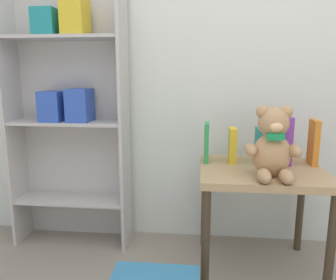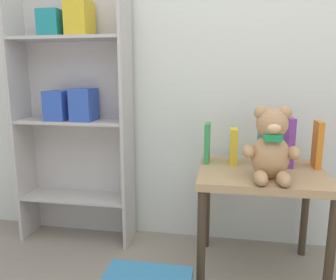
# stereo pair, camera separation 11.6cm
# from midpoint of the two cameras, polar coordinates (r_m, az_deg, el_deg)

# --- Properties ---
(wall_back) EXTENTS (4.80, 0.06, 2.50)m
(wall_back) POSITION_cam_midpoint_polar(r_m,az_deg,el_deg) (2.01, 11.53, 17.67)
(wall_back) COLOR silver
(wall_back) RESTS_ON ground_plane
(bookshelf_side) EXTENTS (0.69, 0.23, 1.49)m
(bookshelf_side) POSITION_cam_midpoint_polar(r_m,az_deg,el_deg) (2.05, -18.27, 5.46)
(bookshelf_side) COLOR #BCB7B2
(bookshelf_side) RESTS_ON ground_plane
(display_table) EXTENTS (0.61, 0.52, 0.56)m
(display_table) POSITION_cam_midpoint_polar(r_m,az_deg,el_deg) (1.72, 13.99, -7.45)
(display_table) COLOR tan
(display_table) RESTS_ON ground_plane
(teddy_bear) EXTENTS (0.25, 0.23, 0.33)m
(teddy_bear) POSITION_cam_midpoint_polar(r_m,az_deg,el_deg) (1.54, 15.74, -0.89)
(teddy_bear) COLOR tan
(teddy_bear) RESTS_ON display_table
(book_standing_green) EXTENTS (0.03, 0.11, 0.21)m
(book_standing_green) POSITION_cam_midpoint_polar(r_m,az_deg,el_deg) (1.76, 4.86, -0.40)
(book_standing_green) COLOR #33934C
(book_standing_green) RESTS_ON display_table
(book_standing_yellow) EXTENTS (0.04, 0.11, 0.19)m
(book_standing_yellow) POSITION_cam_midpoint_polar(r_m,az_deg,el_deg) (1.76, 9.34, -0.92)
(book_standing_yellow) COLOR gold
(book_standing_yellow) RESTS_ON display_table
(book_standing_teal) EXTENTS (0.02, 0.13, 0.18)m
(book_standing_teal) POSITION_cam_midpoint_polar(r_m,az_deg,el_deg) (1.80, 13.69, -0.91)
(book_standing_teal) COLOR teal
(book_standing_teal) RESTS_ON display_table
(book_standing_purple) EXTENTS (0.04, 0.15, 0.25)m
(book_standing_purple) POSITION_cam_midpoint_polar(r_m,az_deg,el_deg) (1.81, 18.11, 0.00)
(book_standing_purple) COLOR purple
(book_standing_purple) RESTS_ON display_table
(book_standing_orange) EXTENTS (0.03, 0.12, 0.24)m
(book_standing_orange) POSITION_cam_midpoint_polar(r_m,az_deg,el_deg) (1.83, 22.38, -0.39)
(book_standing_orange) COLOR orange
(book_standing_orange) RESTS_ON display_table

